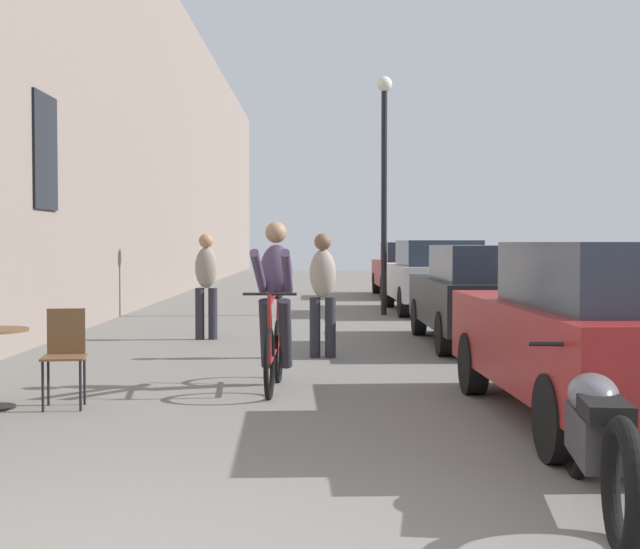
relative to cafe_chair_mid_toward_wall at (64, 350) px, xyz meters
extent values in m
cube|color=gray|center=(-1.99, 9.71, 3.74)|extent=(0.50, 68.00, 8.50)
cube|color=black|center=(-1.72, 5.14, 2.31)|extent=(0.04, 1.10, 1.70)
cylinder|color=black|center=(0.19, -0.21, -0.29)|extent=(0.02, 0.02, 0.45)
cylinder|color=black|center=(-0.13, -0.26, -0.29)|extent=(0.02, 0.02, 0.45)
cylinder|color=black|center=(0.15, 0.11, -0.29)|extent=(0.02, 0.02, 0.45)
cylinder|color=black|center=(-0.17, 0.06, -0.29)|extent=(0.02, 0.02, 0.45)
cube|color=brown|center=(0.01, -0.08, -0.06)|extent=(0.43, 0.43, 0.02)
cube|color=brown|center=(-0.02, 0.10, 0.16)|extent=(0.34, 0.07, 0.42)
torus|color=black|center=(1.83, 0.45, -0.19)|extent=(0.08, 0.71, 0.71)
torus|color=black|center=(1.87, 1.50, -0.19)|extent=(0.08, 0.71, 0.71)
cylinder|color=maroon|center=(1.87, 1.41, 0.10)|extent=(0.04, 0.22, 0.58)
cylinder|color=maroon|center=(1.85, 0.91, 0.43)|extent=(0.07, 0.83, 0.14)
cylinder|color=maroon|center=(1.83, 0.48, 0.15)|extent=(0.04, 0.09, 0.67)
cylinder|color=maroon|center=(1.85, 1.00, -0.15)|extent=(0.07, 1.00, 0.12)
cylinder|color=black|center=(1.84, 0.50, 0.48)|extent=(0.52, 0.05, 0.03)
ellipsoid|color=black|center=(1.87, 1.32, 0.41)|extent=(0.12, 0.24, 0.06)
ellipsoid|color=#4C3D5B|center=(1.86, 1.24, 0.69)|extent=(0.35, 0.36, 0.59)
sphere|color=#A57A5B|center=(1.86, 1.20, 1.08)|extent=(0.22, 0.22, 0.22)
cylinder|color=#26262D|center=(1.96, 1.16, 0.03)|extent=(0.14, 0.40, 0.75)
cylinder|color=#26262D|center=(1.76, 1.17, 0.03)|extent=(0.14, 0.40, 0.75)
cylinder|color=#4C3D5B|center=(1.99, 0.85, 0.68)|extent=(0.10, 0.75, 0.48)
cylinder|color=#4C3D5B|center=(1.71, 0.86, 0.68)|extent=(0.13, 0.75, 0.48)
cylinder|color=#26262D|center=(2.26, 3.51, -0.12)|extent=(0.14, 0.14, 0.78)
cylinder|color=#26262D|center=(2.46, 3.51, -0.12)|extent=(0.14, 0.14, 0.78)
ellipsoid|color=#9E9384|center=(2.36, 3.51, 0.58)|extent=(0.34, 0.24, 0.62)
sphere|color=brown|center=(2.36, 3.51, 0.99)|extent=(0.22, 0.22, 0.22)
cylinder|color=#26262D|center=(0.47, 5.69, -0.12)|extent=(0.14, 0.14, 0.79)
cylinder|color=#26262D|center=(0.67, 5.71, -0.12)|extent=(0.14, 0.14, 0.79)
ellipsoid|color=gray|center=(0.57, 5.70, 0.59)|extent=(0.36, 0.26, 0.63)
sphere|color=#A57A5B|center=(0.57, 5.70, 1.00)|extent=(0.22, 0.22, 0.22)
cylinder|color=black|center=(3.64, 10.43, 1.78)|extent=(0.12, 0.12, 4.60)
sphere|color=silver|center=(3.64, 10.43, 4.22)|extent=(0.32, 0.32, 0.32)
cube|color=maroon|center=(4.68, -0.67, 0.13)|extent=(1.89, 4.28, 0.69)
cube|color=#283342|center=(4.69, -1.18, 0.73)|extent=(1.55, 2.33, 0.51)
cylinder|color=black|center=(3.83, 0.69, -0.21)|extent=(0.22, 0.61, 0.61)
cylinder|color=black|center=(5.42, 0.75, -0.21)|extent=(0.22, 0.61, 0.61)
cylinder|color=black|center=(3.93, -2.09, -0.21)|extent=(0.22, 0.61, 0.61)
cube|color=black|center=(4.71, 5.02, 0.11)|extent=(1.76, 4.12, 0.67)
cube|color=#283342|center=(4.72, 4.53, 0.69)|extent=(1.46, 2.23, 0.49)
cylinder|color=black|center=(3.92, 6.36, -0.22)|extent=(0.20, 0.59, 0.59)
cylinder|color=black|center=(5.46, 6.38, -0.22)|extent=(0.20, 0.59, 0.59)
cylinder|color=black|center=(3.96, 3.65, -0.22)|extent=(0.20, 0.59, 0.59)
cylinder|color=black|center=(5.50, 3.68, -0.22)|extent=(0.20, 0.59, 0.59)
cube|color=#B7B7BC|center=(4.76, 11.21, 0.15)|extent=(1.90, 4.37, 0.70)
cube|color=#283342|center=(4.78, 10.70, 0.76)|extent=(1.56, 2.37, 0.52)
cylinder|color=black|center=(3.91, 12.62, -0.21)|extent=(0.22, 0.63, 0.62)
cylinder|color=black|center=(5.54, 12.66, -0.21)|extent=(0.22, 0.63, 0.62)
cylinder|color=black|center=(3.99, 9.77, -0.21)|extent=(0.22, 0.63, 0.62)
cylinder|color=black|center=(5.62, 9.81, -0.21)|extent=(0.22, 0.63, 0.62)
cube|color=maroon|center=(4.78, 16.90, 0.13)|extent=(1.81, 4.24, 0.69)
cube|color=#283342|center=(4.79, 16.39, 0.73)|extent=(1.50, 2.30, 0.51)
cylinder|color=black|center=(3.97, 18.28, -0.21)|extent=(0.21, 0.61, 0.61)
cylinder|color=black|center=(5.55, 18.30, -0.21)|extent=(0.21, 0.61, 0.61)
cylinder|color=black|center=(4.01, 15.50, -0.21)|extent=(0.21, 0.61, 0.61)
cylinder|color=black|center=(5.60, 15.52, -0.21)|extent=(0.21, 0.61, 0.61)
torus|color=black|center=(3.98, -2.37, -0.22)|extent=(0.17, 0.70, 0.69)
torus|color=black|center=(3.80, -3.80, -0.22)|extent=(0.19, 0.71, 0.70)
cube|color=#333338|center=(3.89, -3.08, -0.12)|extent=(0.33, 0.78, 0.28)
ellipsoid|color=#595960|center=(3.90, -2.99, 0.10)|extent=(0.34, 0.55, 0.24)
cube|color=black|center=(3.85, -3.36, 0.08)|extent=(0.29, 0.47, 0.10)
cylinder|color=black|center=(3.96, -2.46, 0.33)|extent=(0.62, 0.11, 0.03)
camera|label=1|loc=(2.32, -8.17, 0.98)|focal=50.72mm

